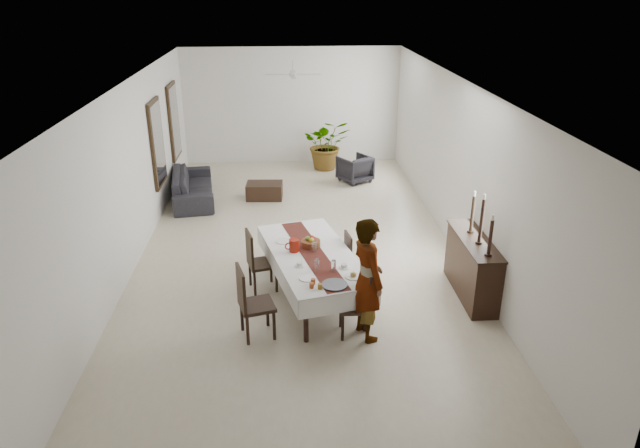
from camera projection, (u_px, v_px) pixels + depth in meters
The scene contains 88 objects.
floor at pixel (299, 251), 11.01m from camera, with size 6.00×12.00×0.00m, color beige.
ceiling at pixel (296, 83), 9.76m from camera, with size 6.00×12.00×0.02m, color white.
wall_back at pixel (292, 106), 15.89m from camera, with size 6.00×0.02×3.20m, color silver.
wall_front at pixel (318, 387), 4.88m from camera, with size 6.00×0.02×3.20m, color silver.
wall_left at pixel (131, 175), 10.20m from camera, with size 0.02×12.00×3.20m, color silver.
wall_right at pixel (459, 169), 10.56m from camera, with size 0.02×12.00×3.20m, color silver.
dining_table_top at pixel (312, 255), 9.13m from camera, with size 1.04×2.51×0.05m, color black.
table_leg_fl at pixel (306, 320), 8.11m from camera, with size 0.07×0.07×0.73m, color black.
table_leg_fr at pixel (366, 309), 8.36m from camera, with size 0.07×0.07×0.73m, color black.
table_leg_bl at pixel (269, 250), 10.20m from camera, with size 0.07×0.07×0.73m, color black.
table_leg_br at pixel (318, 244), 10.45m from camera, with size 0.07×0.07×0.73m, color black.
tablecloth_top at pixel (312, 254), 9.12m from camera, with size 1.23×2.70×0.01m, color white.
tablecloth_drape_left at pixel (275, 267), 9.00m from camera, with size 0.01×2.70×0.31m, color white.
tablecloth_drape_right at pixel (348, 257), 9.34m from camera, with size 0.01×2.70×0.31m, color white.
tablecloth_drape_near at pixel (340, 303), 8.00m from camera, with size 1.23×0.01×0.31m, color white.
tablecloth_drape_far at pixel (291, 230), 10.35m from camera, with size 1.23×0.01×0.31m, color white.
table_runner at pixel (312, 253), 9.11m from camera, with size 0.37×2.61×0.00m, color maroon.
red_pitcher at pixel (294, 245), 9.14m from camera, with size 0.16×0.16×0.21m, color maroon.
pitcher_handle at pixel (289, 246), 9.11m from camera, with size 0.13×0.13×0.02m, color #99150B.
wine_glass_near at pixel (334, 266), 8.52m from camera, with size 0.07×0.07×0.18m, color white.
wine_glass_mid at pixel (317, 265), 8.54m from camera, with size 0.07×0.07×0.18m, color white.
wine_glass_far at pixel (315, 246), 9.14m from camera, with size 0.07×0.07×0.18m, color white.
teacup_right at pixel (344, 266), 8.64m from camera, with size 0.09×0.09×0.06m, color silver.
saucer_right at pixel (344, 267), 8.65m from camera, with size 0.16×0.16×0.01m, color white.
teacup_left at pixel (300, 264), 8.69m from camera, with size 0.09×0.09×0.06m, color silver.
saucer_left at pixel (300, 266), 8.70m from camera, with size 0.16×0.16×0.01m, color white.
plate_near_right at pixel (353, 276), 8.38m from camera, with size 0.25×0.25×0.02m, color silver.
bread_near_right at pixel (353, 275), 8.37m from camera, with size 0.09×0.09×0.09m, color tan.
plate_near_left at pixel (307, 278), 8.34m from camera, with size 0.25×0.25×0.02m, color white.
plate_far_left at pixel (283, 241), 9.52m from camera, with size 0.25×0.25×0.02m, color white.
serving_tray at pixel (335, 285), 8.15m from camera, with size 0.38×0.38×0.02m, color #3A3B3F.
jam_jar_a at pixel (320, 286), 8.04m from camera, with size 0.07×0.07×0.08m, color brown.
jam_jar_b at pixel (312, 285), 8.07m from camera, with size 0.07×0.07×0.08m, color #8E3A14.
jam_jar_c at pixel (313, 281), 8.18m from camera, with size 0.07×0.07×0.08m, color #893614.
fruit_basket at pixel (311, 243), 9.34m from camera, with size 0.31×0.31×0.10m, color brown.
fruit_red at pixel (312, 238), 9.33m from camera, with size 0.09×0.09×0.09m, color maroon.
fruit_green at pixel (308, 239), 9.32m from camera, with size 0.08×0.08×0.08m, color olive.
fruit_yellow at pixel (312, 240), 9.26m from camera, with size 0.09×0.09×0.09m, color gold.
chair_right_near_seat at pixel (354, 306), 8.27m from camera, with size 0.44×0.44×0.05m, color black.
chair_right_near_leg_fl at pixel (367, 327), 8.20m from camera, with size 0.04×0.04×0.43m, color black.
chair_right_near_leg_fr at pixel (364, 314), 8.53m from camera, with size 0.04×0.04×0.43m, color black.
chair_right_near_leg_bl at pixel (343, 328), 8.19m from camera, with size 0.04×0.04×0.43m, color black.
chair_right_near_leg_br at pixel (341, 314), 8.52m from camera, with size 0.04×0.04×0.43m, color black.
chair_right_near_back at pixel (368, 288), 8.16m from camera, with size 0.44×0.04×0.56m, color black.
chair_right_far_seat at pixel (337, 264), 9.61m from camera, with size 0.40×0.40×0.05m, color black.
chair_right_far_leg_fl at pixel (349, 279), 9.58m from camera, with size 0.04×0.04×0.39m, color black.
chair_right_far_leg_fr at pixel (344, 270), 9.88m from camera, with size 0.04×0.04×0.39m, color black.
chair_right_far_leg_bl at pixel (330, 281), 9.52m from camera, with size 0.04×0.04×0.39m, color black.
chair_right_far_leg_br at pixel (326, 272), 9.81m from camera, with size 0.04×0.04×0.39m, color black.
chair_right_far_back at pixel (348, 248), 9.54m from camera, with size 0.40×0.04×0.51m, color black.
chair_left_near_seat at pixel (257, 306), 8.21m from camera, with size 0.48×0.48×0.05m, color black.
chair_left_near_leg_fl at pixel (242, 317), 8.43m from camera, with size 0.05×0.05×0.47m, color black.
chair_left_near_leg_fr at pixel (248, 331), 8.09m from camera, with size 0.05×0.05×0.47m, color black.
chair_left_near_leg_bl at pixel (268, 312), 8.54m from camera, with size 0.05×0.05×0.47m, color black.
chair_left_near_leg_br at pixel (274, 326), 8.20m from camera, with size 0.05×0.05×0.47m, color black.
chair_left_near_back at pixel (241, 288), 8.02m from camera, with size 0.48×0.04×0.61m, color black.
chair_left_far_seat at pixel (263, 264), 9.49m from camera, with size 0.45×0.45×0.05m, color black.
chair_left_far_leg_fl at pixel (250, 274), 9.69m from camera, with size 0.04×0.04×0.44m, color black.
chair_left_far_leg_fr at pixel (255, 284), 9.37m from camera, with size 0.04×0.04×0.44m, color black.
chair_left_far_leg_bl at pixel (271, 270), 9.80m from camera, with size 0.04×0.04×0.44m, color black.
chair_left_far_leg_br at pixel (276, 280), 9.48m from camera, with size 0.04×0.04×0.44m, color black.
chair_left_far_back at pixel (250, 249), 9.31m from camera, with size 0.45×0.04×0.57m, color black.
woman at pixel (367, 279), 8.04m from camera, with size 0.68×0.44×1.85m, color gray.
sideboard_body at pixel (472, 268), 9.31m from camera, with size 0.43×1.63×0.98m, color black.
sideboard_top at pixel (475, 240), 9.11m from camera, with size 0.48×1.69×0.03m, color black.
candlestick_near_base at pixel (488, 255), 8.55m from camera, with size 0.11×0.11×0.03m, color black.
candlestick_near_shaft at pixel (490, 237), 8.44m from camera, with size 0.05×0.05×0.54m, color black.
candlestick_near_candle at pixel (493, 218), 8.31m from camera, with size 0.04×0.04×0.09m, color beige.
candlestick_mid_base at pixel (479, 242), 8.95m from camera, with size 0.11×0.11×0.03m, color black.
candlestick_mid_shaft at pixel (482, 221), 8.80m from camera, with size 0.05×0.05×0.70m, color black.
candlestick_mid_candle at pixel (484, 197), 8.65m from camera, with size 0.04×0.04×0.09m, color silver.
candlestick_far_base at pixel (470, 231), 9.35m from camera, with size 0.11×0.11×0.03m, color black.
candlestick_far_shaft at pixel (472, 214), 9.22m from camera, with size 0.05×0.05×0.60m, color black.
candlestick_far_candle at pixel (475, 194), 9.09m from camera, with size 0.04×0.04×0.09m, color white.
sofa at pixel (193, 186), 13.49m from camera, with size 2.29×0.90×0.67m, color #262428.
armchair at pixel (355, 169), 14.73m from camera, with size 0.73×0.75×0.68m, color black.
coffee_table at pixel (265, 191), 13.63m from camera, with size 0.85×0.56×0.38m, color black.
potted_plant at pixel (327, 144), 15.62m from camera, with size 1.25×1.08×1.39m, color #366126.
mirror_frame_near at pixel (157, 143), 12.23m from camera, with size 0.06×1.05×1.85m, color black.
mirror_glass_near at pixel (159, 143), 12.23m from camera, with size 0.01×0.90×1.70m, color white.
mirror_frame_far at pixel (174, 121), 14.15m from camera, with size 0.06×1.05×1.85m, color black.
mirror_glass_far at pixel (175, 121), 14.16m from camera, with size 0.01×0.90×1.70m, color silver.
fan_rod at pixel (293, 65), 12.55m from camera, with size 0.04×0.04×0.20m, color silver.
fan_hub at pixel (293, 75), 12.63m from camera, with size 0.16×0.16×0.08m, color silver.
fan_blade_n at pixel (293, 72), 12.95m from camera, with size 0.10×0.55×0.01m, color silver.
fan_blade_s at pixel (293, 77), 12.31m from camera, with size 0.10×0.55×0.01m, color silver.
fan_blade_e at pixel (309, 74), 12.65m from camera, with size 0.55×0.10×0.01m, color silver.
fan_blade_w at pixel (277, 75), 12.61m from camera, with size 0.55×0.10×0.01m, color silver.
Camera 1 is at (-0.24, -9.93, 4.80)m, focal length 32.00 mm.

